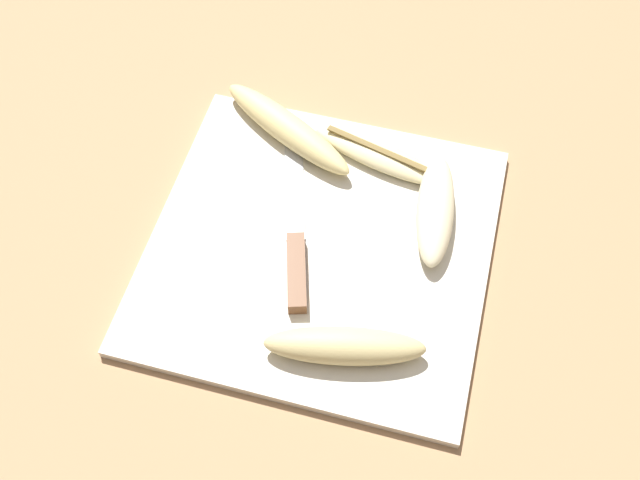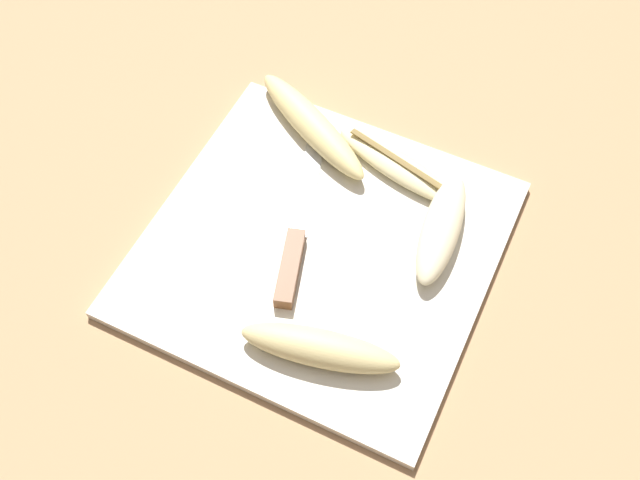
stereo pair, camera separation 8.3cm
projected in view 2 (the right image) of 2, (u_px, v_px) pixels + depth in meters
The scene contains 7 objects.
ground_plane at pixel (320, 250), 0.85m from camera, with size 4.00×4.00×0.00m, color tan.
cutting_board at pixel (320, 247), 0.85m from camera, with size 0.38×0.37×0.01m.
knife at pixel (294, 248), 0.83m from camera, with size 0.09×0.24×0.02m.
banana_bright_far at pixel (441, 228), 0.83m from camera, with size 0.06×0.16×0.03m.
banana_spotted_left at pixel (320, 348), 0.76m from camera, with size 0.17×0.08×0.03m.
banana_soft_right at pixel (396, 165), 0.89m from camera, with size 0.17×0.08×0.02m.
banana_golden_short at pixel (312, 125), 0.91m from camera, with size 0.20×0.13×0.03m.
Camera 2 is at (0.19, -0.40, 0.73)m, focal length 42.00 mm.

